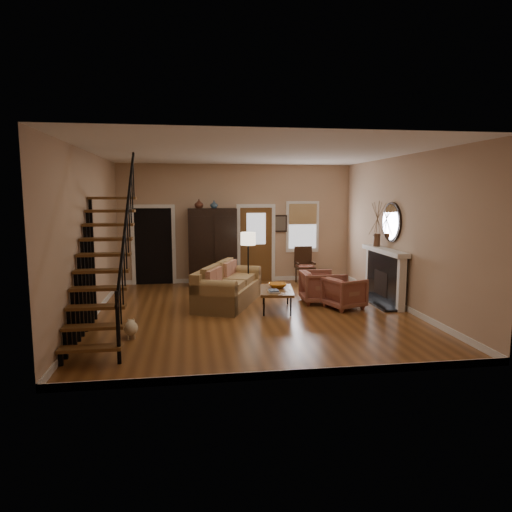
{
  "coord_description": "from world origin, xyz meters",
  "views": [
    {
      "loc": [
        -1.31,
        -9.25,
        2.47
      ],
      "look_at": [
        0.1,
        0.4,
        1.15
      ],
      "focal_mm": 32.0,
      "sensor_mm": 36.0,
      "label": 1
    }
  ],
  "objects": [
    {
      "name": "vase_b",
      "position": [
        -0.65,
        3.05,
        2.21
      ],
      "size": [
        0.2,
        0.2,
        0.21
      ],
      "primitive_type": "imported",
      "color": "#334C60",
      "rests_on": "armoire"
    },
    {
      "name": "sofa",
      "position": [
        -0.46,
        0.84,
        0.42
      ],
      "size": [
        1.77,
        2.46,
        0.84
      ],
      "primitive_type": null,
      "rotation": [
        0.0,
        0.0,
        -0.39
      ],
      "color": "olive",
      "rests_on": "ground"
    },
    {
      "name": "armoire",
      "position": [
        -0.7,
        3.15,
        1.05
      ],
      "size": [
        1.3,
        0.6,
        2.1
      ],
      "primitive_type": null,
      "color": "black",
      "rests_on": "ground"
    },
    {
      "name": "floor_lamp",
      "position": [
        0.07,
        1.48,
        0.79
      ],
      "size": [
        0.45,
        0.45,
        1.57
      ],
      "primitive_type": null,
      "rotation": [
        0.0,
        0.0,
        -0.28
      ],
      "color": "black",
      "rests_on": "ground"
    },
    {
      "name": "fireplace",
      "position": [
        3.13,
        0.5,
        0.74
      ],
      "size": [
        0.33,
        1.95,
        2.3
      ],
      "color": "black",
      "rests_on": "ground"
    },
    {
      "name": "bowl",
      "position": [
        0.56,
        0.32,
        0.5
      ],
      "size": [
        0.4,
        0.4,
        0.1
      ],
      "primitive_type": "imported",
      "color": "orange",
      "rests_on": "coffee_table"
    },
    {
      "name": "dog",
      "position": [
        -2.35,
        -1.36,
        0.15
      ],
      "size": [
        0.29,
        0.44,
        0.3
      ],
      "primitive_type": null,
      "rotation": [
        0.0,
        0.0,
        0.12
      ],
      "color": "beige",
      "rests_on": "ground"
    },
    {
      "name": "staircase",
      "position": [
        -2.78,
        -1.3,
        1.6
      ],
      "size": [
        0.94,
        2.8,
        3.2
      ],
      "primitive_type": null,
      "color": "brown",
      "rests_on": "ground"
    },
    {
      "name": "armchair_left",
      "position": [
        2.0,
        0.09,
        0.35
      ],
      "size": [
        0.97,
        0.95,
        0.69
      ],
      "primitive_type": "imported",
      "rotation": [
        0.0,
        0.0,
        1.92
      ],
      "color": "maroon",
      "rests_on": "ground"
    },
    {
      "name": "vase_a",
      "position": [
        -1.05,
        3.05,
        2.22
      ],
      "size": [
        0.24,
        0.24,
        0.25
      ],
      "primitive_type": "imported",
      "color": "#4C2619",
      "rests_on": "armoire"
    },
    {
      "name": "armchair_right",
      "position": [
        1.61,
        0.69,
        0.37
      ],
      "size": [
        0.84,
        0.82,
        0.74
      ],
      "primitive_type": "imported",
      "rotation": [
        0.0,
        0.0,
        1.53
      ],
      "color": "maroon",
      "rests_on": "ground"
    },
    {
      "name": "coffee_table",
      "position": [
        0.51,
        0.17,
        0.23
      ],
      "size": [
        0.86,
        1.27,
        0.45
      ],
      "primitive_type": null,
      "rotation": [
        0.0,
        0.0,
        -0.15
      ],
      "color": "brown",
      "rests_on": "ground"
    },
    {
      "name": "books",
      "position": [
        0.39,
        -0.13,
        0.48
      ],
      "size": [
        0.22,
        0.29,
        0.05
      ],
      "primitive_type": null,
      "color": "beige",
      "rests_on": "coffee_table"
    },
    {
      "name": "room",
      "position": [
        -0.41,
        1.76,
        1.51
      ],
      "size": [
        7.0,
        7.33,
        3.3
      ],
      "color": "brown",
      "rests_on": "ground"
    },
    {
      "name": "side_chair",
      "position": [
        1.85,
        2.95,
        0.51
      ],
      "size": [
        0.54,
        0.54,
        1.02
      ],
      "primitive_type": null,
      "color": "#311C0F",
      "rests_on": "ground"
    }
  ]
}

